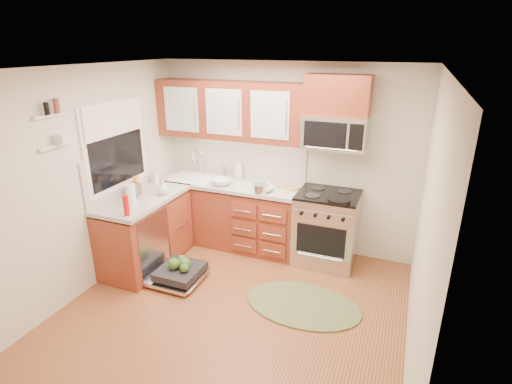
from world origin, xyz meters
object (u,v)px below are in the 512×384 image
at_px(range, 326,228).
at_px(stock_pot, 260,188).
at_px(microwave, 335,132).
at_px(paper_towel_roll, 131,194).
at_px(bowl_b, 221,182).
at_px(cup, 267,185).
at_px(dishwasher, 178,274).
at_px(skillet, 339,200).
at_px(bowl_a, 264,189).
at_px(upper_cabinets, 230,110).
at_px(sink, 193,186).
at_px(rug, 303,304).
at_px(cutting_board, 289,187).

relative_size(range, stock_pot, 5.11).
relative_size(microwave, paper_towel_roll, 3.06).
distance_m(bowl_b, cup, 0.63).
xyz_separation_m(dishwasher, paper_towel_roll, (-0.55, -0.02, 0.95)).
distance_m(skillet, bowl_a, 0.98).
bearing_deg(dishwasher, paper_towel_roll, -178.34).
bearing_deg(bowl_a, range, 11.04).
xyz_separation_m(upper_cabinets, bowl_a, (0.60, -0.30, -0.92)).
relative_size(dishwasher, skillet, 2.58).
bearing_deg(dishwasher, upper_cabinets, 83.96).
xyz_separation_m(range, skillet, (0.17, -0.25, 0.50)).
bearing_deg(stock_pot, microwave, 21.55).
height_order(range, bowl_a, bowl_a).
relative_size(paper_towel_roll, cup, 2.01).
distance_m(sink, bowl_a, 1.15).
xyz_separation_m(rug, cutting_board, (-0.53, 1.13, 0.92)).
distance_m(microwave, sink, 2.13).
xyz_separation_m(microwave, dishwasher, (-1.54, -1.25, -1.60)).
distance_m(sink, skillet, 2.12).
height_order(range, microwave, microwave).
height_order(skillet, paper_towel_roll, paper_towel_roll).
distance_m(upper_cabinets, bowl_b, 0.95).
bearing_deg(cutting_board, rug, -64.84).
relative_size(skillet, stock_pot, 1.46).
bearing_deg(upper_cabinets, rug, -40.25).
height_order(stock_pot, bowl_b, stock_pot).
relative_size(upper_cabinets, skillet, 7.57).
bearing_deg(bowl_a, cutting_board, 43.62).
relative_size(range, skillet, 3.51).
height_order(sink, skillet, skillet).
xyz_separation_m(dishwasher, cup, (0.74, 1.10, 0.87)).
relative_size(upper_cabinets, dishwasher, 2.93).
distance_m(rug, cup, 1.61).
bearing_deg(cutting_board, paper_towel_roll, -141.41).
distance_m(dishwasher, skillet, 2.11).
bearing_deg(dishwasher, microwave, 39.07).
xyz_separation_m(stock_pot, bowl_a, (0.04, 0.05, -0.03)).
bearing_deg(range, skillet, -55.53).
bearing_deg(skillet, stock_pot, 177.73).
height_order(microwave, bowl_b, microwave).
height_order(sink, dishwasher, sink).
xyz_separation_m(rug, paper_towel_roll, (-2.08, -0.11, 1.04)).
relative_size(stock_pot, paper_towel_roll, 0.75).
xyz_separation_m(stock_pot, paper_towel_roll, (-1.26, -0.94, 0.07)).
bearing_deg(stock_pot, range, 14.10).
xyz_separation_m(dishwasher, skillet, (1.71, 0.88, 0.88)).
xyz_separation_m(upper_cabinets, dishwasher, (-0.13, -1.27, -1.77)).
xyz_separation_m(cutting_board, bowl_a, (-0.26, -0.25, 0.02)).
xyz_separation_m(range, cup, (-0.80, -0.03, 0.50)).
bearing_deg(range, upper_cabinets, 174.11).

